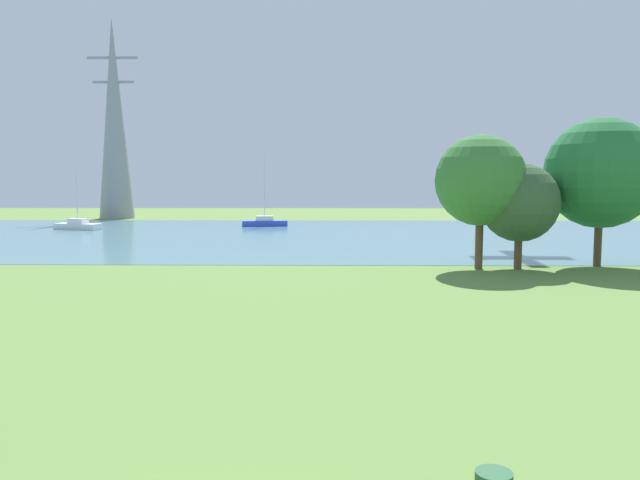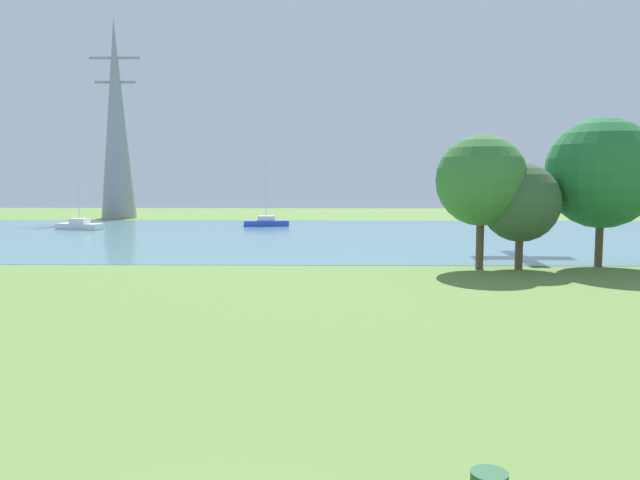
% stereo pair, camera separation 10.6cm
% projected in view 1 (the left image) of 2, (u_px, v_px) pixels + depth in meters
% --- Properties ---
extents(ground_plane, '(160.00, 160.00, 0.00)m').
position_uv_depth(ground_plane, '(292.00, 289.00, 29.48)').
color(ground_plane, olive).
extents(water_surface, '(140.00, 40.00, 0.02)m').
position_uv_depth(water_surface, '(310.00, 235.00, 57.35)').
color(water_surface, slate).
rests_on(water_surface, ground).
extents(sailboat_white, '(5.03, 2.84, 6.10)m').
position_uv_depth(sailboat_white, '(78.00, 225.00, 63.56)').
color(sailboat_white, white).
rests_on(sailboat_white, water_surface).
extents(sailboat_blue, '(4.98, 2.23, 7.58)m').
position_uv_depth(sailboat_blue, '(265.00, 222.00, 68.01)').
color(sailboat_blue, blue).
rests_on(sailboat_blue, water_surface).
extents(tree_mid_shore, '(5.16, 5.16, 7.61)m').
position_uv_depth(tree_mid_shore, '(481.00, 181.00, 35.69)').
color(tree_mid_shore, brown).
rests_on(tree_mid_shore, ground).
extents(tree_east_near, '(4.46, 4.46, 6.03)m').
position_uv_depth(tree_east_near, '(520.00, 203.00, 35.69)').
color(tree_east_near, brown).
rests_on(tree_east_near, ground).
extents(tree_west_far, '(6.41, 6.41, 8.66)m').
position_uv_depth(tree_west_far, '(601.00, 173.00, 36.59)').
color(tree_west_far, brown).
rests_on(tree_west_far, ground).
extents(electricity_pylon, '(6.40, 4.40, 25.36)m').
position_uv_depth(electricity_pylon, '(114.00, 119.00, 80.40)').
color(electricity_pylon, gray).
rests_on(electricity_pylon, ground).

